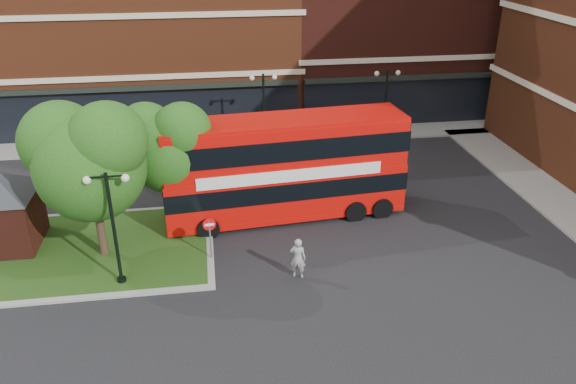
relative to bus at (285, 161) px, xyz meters
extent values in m
plane|color=black|center=(-1.99, -5.17, -2.96)|extent=(120.00, 120.00, 0.00)
cube|color=slate|center=(-1.99, 11.33, -2.90)|extent=(44.00, 3.00, 0.12)
cube|color=brown|center=(-9.99, 18.83, 4.04)|extent=(26.00, 12.00, 14.00)
cube|color=#471911|center=(12.01, 18.83, 5.04)|extent=(18.00, 12.00, 16.00)
cube|color=gray|center=(-9.99, -2.17, -2.90)|extent=(12.60, 7.60, 0.12)
cube|color=#19380F|center=(-9.99, -2.17, -2.88)|extent=(12.00, 7.00, 0.15)
cube|color=#471911|center=(-12.99, -1.17, -1.56)|extent=(3.00, 3.00, 2.50)
cylinder|color=#2D2116|center=(-8.49, -2.67, -1.00)|extent=(0.36, 0.36, 3.92)
sphere|color=#1C4E13|center=(-8.49, -2.67, 1.38)|extent=(4.60, 4.60, 4.60)
sphere|color=#1C4E13|center=(-9.64, -1.98, 2.29)|extent=(3.45, 3.45, 3.45)
sphere|color=#1C4E13|center=(-7.57, -3.13, 2.64)|extent=(3.22, 3.22, 3.22)
cylinder|color=#2D2116|center=(-5.49, -0.17, -1.22)|extent=(0.36, 0.36, 3.47)
sphere|color=#1C4E13|center=(-5.49, -0.17, 0.88)|extent=(3.80, 3.80, 3.80)
sphere|color=#1C4E13|center=(-6.44, 0.40, 1.69)|extent=(2.85, 2.85, 2.85)
sphere|color=#1C4E13|center=(-4.73, -0.55, 2.00)|extent=(2.66, 2.66, 2.66)
cylinder|color=black|center=(-7.49, -4.97, -0.46)|extent=(0.14, 0.14, 5.00)
cylinder|color=black|center=(-7.49, -4.97, -2.81)|extent=(0.36, 0.36, 0.30)
cube|color=black|center=(-7.49, -4.97, 1.89)|extent=(1.40, 0.06, 0.06)
sphere|color=#F2EACC|center=(-8.19, -4.97, 1.79)|extent=(0.32, 0.32, 0.32)
sphere|color=#F2EACC|center=(-6.79, -4.97, 1.79)|extent=(0.32, 0.32, 0.32)
cylinder|color=black|center=(0.01, 9.33, -0.46)|extent=(0.14, 0.14, 5.00)
cylinder|color=black|center=(0.01, 9.33, -2.81)|extent=(0.36, 0.36, 0.30)
cube|color=black|center=(0.01, 9.33, 1.89)|extent=(1.40, 0.06, 0.06)
sphere|color=#F2EACC|center=(-0.69, 9.33, 1.79)|extent=(0.32, 0.32, 0.32)
sphere|color=#F2EACC|center=(0.71, 9.33, 1.79)|extent=(0.32, 0.32, 0.32)
cylinder|color=black|center=(8.01, 9.33, -0.46)|extent=(0.14, 0.14, 5.00)
cylinder|color=black|center=(8.01, 9.33, -2.81)|extent=(0.36, 0.36, 0.30)
cube|color=black|center=(8.01, 9.33, 1.89)|extent=(1.40, 0.06, 0.06)
sphere|color=#F2EACC|center=(7.31, 9.33, 1.79)|extent=(0.32, 0.32, 0.32)
sphere|color=#F2EACC|center=(8.71, 9.33, 1.79)|extent=(0.32, 0.32, 0.32)
cube|color=red|center=(0.00, 0.00, -1.35)|extent=(12.01, 3.73, 2.26)
cube|color=red|center=(0.00, 0.00, 0.91)|extent=(11.89, 3.69, 2.26)
cube|color=black|center=(0.00, 0.00, 1.02)|extent=(12.01, 3.73, 1.02)
cube|color=silver|center=(0.12, -1.37, -0.17)|extent=(8.83, 0.84, 0.59)
imported|color=gray|center=(-0.24, -5.51, -2.05)|extent=(0.78, 0.64, 1.83)
imported|color=#B2B6BA|center=(-1.76, 10.83, -2.21)|extent=(4.57, 2.22, 1.50)
imported|color=silver|center=(4.05, 9.33, -2.18)|extent=(4.83, 1.85, 1.57)
cylinder|color=slate|center=(-3.79, -3.67, -1.98)|extent=(0.07, 0.07, 1.97)
cylinder|color=red|center=(-3.79, -3.67, -1.17)|extent=(0.57, 0.10, 0.57)
cube|color=white|center=(-3.79, -3.67, -1.17)|extent=(0.40, 0.07, 0.11)
camera|label=1|loc=(-3.56, -24.97, 10.50)|focal=35.00mm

